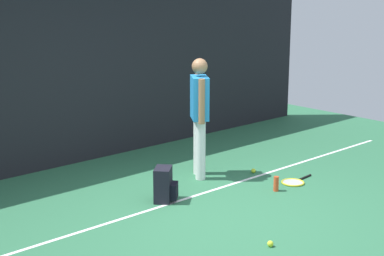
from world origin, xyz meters
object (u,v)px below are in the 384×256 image
tennis_player (200,111)px  tennis_ball_by_fence (270,244)px  water_bottle (276,184)px  backpack (164,185)px  tennis_racket (294,182)px  tennis_ball_mid_court (253,171)px

tennis_player → tennis_ball_by_fence: 2.61m
water_bottle → tennis_player: bearing=106.8°
tennis_player → water_bottle: tennis_player is taller
backpack → tennis_player: bearing=-18.4°
tennis_racket → tennis_ball_by_fence: bearing=27.5°
tennis_player → water_bottle: bearing=-128.3°
tennis_player → tennis_ball_by_fence: tennis_player is taller
water_bottle → backpack: bearing=152.2°
tennis_player → tennis_racket: size_ratio=2.73×
tennis_player → tennis_ball_mid_court: 1.24m
tennis_racket → water_bottle: 0.46m
tennis_player → tennis_racket: bearing=-109.1°
tennis_racket → backpack: 1.92m
backpack → water_bottle: size_ratio=2.19×
backpack → tennis_ball_by_fence: size_ratio=6.67×
tennis_racket → tennis_ball_by_fence: tennis_ball_by_fence is taller
water_bottle → tennis_racket: bearing=6.3°
tennis_racket → tennis_ball_mid_court: 0.68m
backpack → tennis_ball_by_fence: bearing=-132.6°
tennis_ball_by_fence → tennis_player: bearing=65.2°
tennis_racket → tennis_ball_mid_court: (-0.09, 0.68, 0.02)m
tennis_ball_mid_court → tennis_racket: bearing=-82.1°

